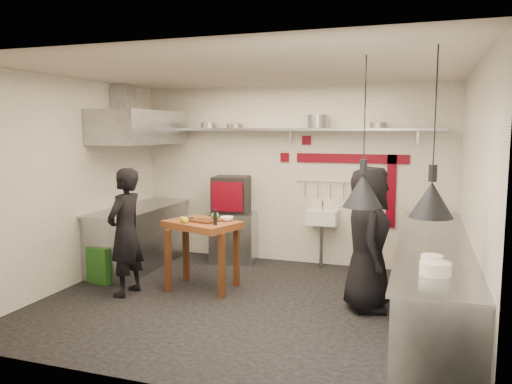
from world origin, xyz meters
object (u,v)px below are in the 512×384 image
(oven_stand, at_px, (234,237))
(prep_table, at_px, (203,255))
(chef_right, at_px, (368,239))
(green_bin, at_px, (106,263))
(combi_oven, at_px, (231,194))
(chef_left, at_px, (125,232))

(oven_stand, distance_m, prep_table, 1.47)
(prep_table, height_order, chef_right, chef_right)
(green_bin, bearing_deg, chef_right, 0.63)
(oven_stand, bearing_deg, green_bin, -137.93)
(oven_stand, height_order, combi_oven, combi_oven)
(combi_oven, bearing_deg, chef_right, -40.98)
(oven_stand, relative_size, green_bin, 1.60)
(prep_table, distance_m, chef_right, 2.19)
(prep_table, relative_size, chef_left, 0.56)
(green_bin, bearing_deg, prep_table, 4.41)
(combi_oven, height_order, prep_table, combi_oven)
(combi_oven, xyz_separation_m, chef_left, (-0.69, -1.95, -0.27))
(chef_left, bearing_deg, prep_table, 124.67)
(oven_stand, height_order, chef_left, chef_left)
(chef_right, bearing_deg, prep_table, 76.92)
(combi_oven, relative_size, prep_table, 0.63)
(chef_left, bearing_deg, oven_stand, 163.12)
(prep_table, bearing_deg, oven_stand, 113.92)
(chef_left, distance_m, chef_right, 3.03)
(combi_oven, xyz_separation_m, green_bin, (-1.29, -1.54, -0.84))
(combi_oven, bearing_deg, prep_table, -91.77)
(combi_oven, distance_m, chef_left, 2.08)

